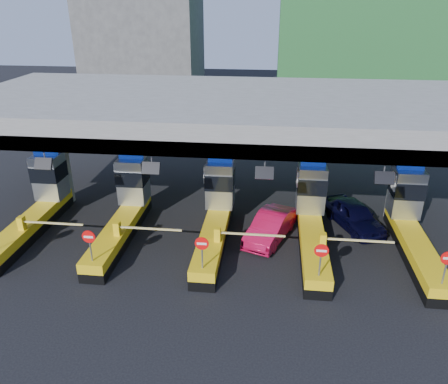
# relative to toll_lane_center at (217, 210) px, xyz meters

# --- Properties ---
(ground) EXTENTS (120.00, 120.00, 0.00)m
(ground) POSITION_rel_toll_lane_center_xyz_m (-0.00, -0.28, -1.40)
(ground) COLOR black
(ground) RESTS_ON ground
(toll_canopy) EXTENTS (28.00, 12.09, 7.00)m
(toll_canopy) POSITION_rel_toll_lane_center_xyz_m (-0.00, 2.59, 4.74)
(toll_canopy) COLOR slate
(toll_canopy) RESTS_ON ground
(toll_lane_far_left) EXTENTS (4.43, 8.00, 4.16)m
(toll_lane_far_left) POSITION_rel_toll_lane_center_xyz_m (-10.00, 0.00, 0.00)
(toll_lane_far_left) COLOR black
(toll_lane_far_left) RESTS_ON ground
(toll_lane_left) EXTENTS (4.43, 8.00, 4.16)m
(toll_lane_left) POSITION_rel_toll_lane_center_xyz_m (-5.00, 0.00, 0.00)
(toll_lane_left) COLOR black
(toll_lane_left) RESTS_ON ground
(toll_lane_center) EXTENTS (4.43, 8.00, 4.16)m
(toll_lane_center) POSITION_rel_toll_lane_center_xyz_m (0.00, 0.00, 0.00)
(toll_lane_center) COLOR black
(toll_lane_center) RESTS_ON ground
(toll_lane_right) EXTENTS (4.43, 8.00, 4.16)m
(toll_lane_right) POSITION_rel_toll_lane_center_xyz_m (5.00, 0.00, 0.00)
(toll_lane_right) COLOR black
(toll_lane_right) RESTS_ON ground
(toll_lane_far_right) EXTENTS (4.43, 8.00, 4.16)m
(toll_lane_far_right) POSITION_rel_toll_lane_center_xyz_m (10.00, 0.00, 0.00)
(toll_lane_far_right) COLOR black
(toll_lane_far_right) RESTS_ON ground
(bg_building_concrete) EXTENTS (14.00, 10.00, 18.00)m
(bg_building_concrete) POSITION_rel_toll_lane_center_xyz_m (-14.00, 35.72, 7.60)
(bg_building_concrete) COLOR #4C4C49
(bg_building_concrete) RESTS_ON ground
(van) EXTENTS (3.37, 4.75, 1.50)m
(van) POSITION_rel_toll_lane_center_xyz_m (7.49, 1.57, -0.65)
(van) COLOR black
(van) RESTS_ON ground
(red_car) EXTENTS (2.96, 4.65, 1.45)m
(red_car) POSITION_rel_toll_lane_center_xyz_m (2.89, -0.24, -0.67)
(red_car) COLOR #C40F3D
(red_car) RESTS_ON ground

